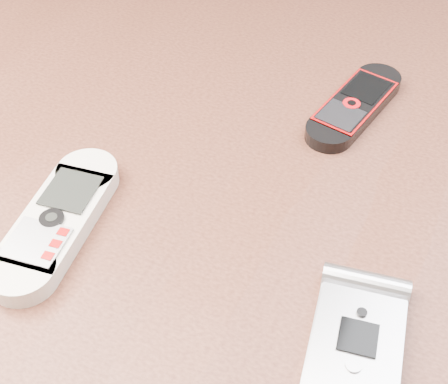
{
  "coord_description": "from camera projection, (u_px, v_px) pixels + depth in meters",
  "views": [
    {
      "loc": [
        0.15,
        -0.31,
        1.11
      ],
      "look_at": [
        0.01,
        0.0,
        0.76
      ],
      "focal_mm": 50.0,
      "sensor_mm": 36.0,
      "label": 1
    }
  ],
  "objects": [
    {
      "name": "nokia_white",
      "position": [
        57.0,
        220.0,
        0.47
      ],
      "size": [
        0.07,
        0.16,
        0.02
      ],
      "primitive_type": "cube",
      "rotation": [
        0.0,
        0.0,
        0.13
      ],
      "color": "beige",
      "rests_on": "table"
    },
    {
      "name": "table",
      "position": [
        219.0,
        277.0,
        0.57
      ],
      "size": [
        1.2,
        0.8,
        0.75
      ],
      "color": "black",
      "rests_on": "ground"
    },
    {
      "name": "motorola_razr",
      "position": [
        356.0,
        347.0,
        0.4
      ],
      "size": [
        0.08,
        0.12,
        0.02
      ],
      "primitive_type": "cube",
      "rotation": [
        0.0,
        0.0,
        0.15
      ],
      "color": "silver",
      "rests_on": "table"
    },
    {
      "name": "nokia_black_red",
      "position": [
        355.0,
        105.0,
        0.57
      ],
      "size": [
        0.07,
        0.14,
        0.01
      ],
      "primitive_type": "cube",
      "rotation": [
        0.0,
        0.0,
        -0.2
      ],
      "color": "black",
      "rests_on": "table"
    }
  ]
}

